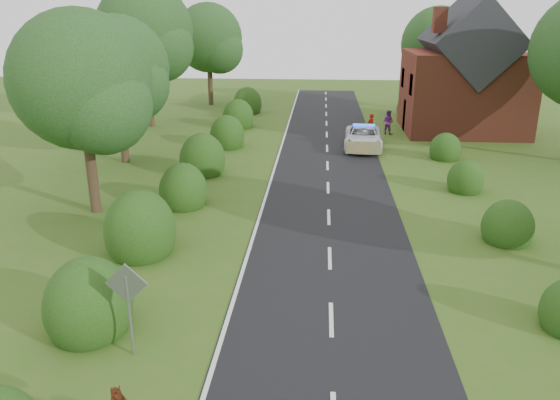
# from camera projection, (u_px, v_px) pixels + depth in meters

# --- Properties ---
(road) EXTENTS (6.00, 70.00, 0.02)m
(road) POSITION_uv_depth(u_px,v_px,m) (328.00, 194.00, 25.64)
(road) COLOR black
(road) RESTS_ON ground
(road_markings) EXTENTS (4.96, 70.00, 0.01)m
(road_markings) POSITION_uv_depth(u_px,v_px,m) (292.00, 208.00, 23.80)
(road_markings) COLOR white
(road_markings) RESTS_ON road
(hedgerow_left) EXTENTS (2.75, 50.41, 3.00)m
(hedgerow_left) POSITION_uv_depth(u_px,v_px,m) (173.00, 199.00, 22.75)
(hedgerow_left) COLOR #213512
(hedgerow_left) RESTS_ON ground
(hedgerow_right) EXTENTS (2.10, 45.78, 2.10)m
(hedgerow_right) POSITION_uv_depth(u_px,v_px,m) (498.00, 216.00, 21.42)
(hedgerow_right) COLOR #213512
(hedgerow_right) RESTS_ON ground
(tree_left_a) EXTENTS (5.74, 5.60, 8.38)m
(tree_left_a) POSITION_uv_depth(u_px,v_px,m) (86.00, 87.00, 21.62)
(tree_left_a) COLOR #332316
(tree_left_a) RESTS_ON ground
(tree_left_b) EXTENTS (5.74, 5.60, 8.07)m
(tree_left_b) POSITION_uv_depth(u_px,v_px,m) (121.00, 72.00, 29.36)
(tree_left_b) COLOR #332316
(tree_left_b) RESTS_ON ground
(tree_left_c) EXTENTS (6.97, 6.80, 10.22)m
(tree_left_c) POSITION_uv_depth(u_px,v_px,m) (148.00, 35.00, 38.35)
(tree_left_c) COLOR #332316
(tree_left_c) RESTS_ON ground
(tree_left_d) EXTENTS (6.15, 6.00, 8.89)m
(tree_left_d) POSITION_uv_depth(u_px,v_px,m) (211.00, 41.00, 47.90)
(tree_left_d) COLOR #332316
(tree_left_d) RESTS_ON ground
(tree_right_c) EXTENTS (6.15, 6.00, 8.58)m
(tree_right_c) POSITION_uv_depth(u_px,v_px,m) (441.00, 47.00, 44.73)
(tree_right_c) COLOR #332316
(tree_right_c) RESTS_ON ground
(road_sign) EXTENTS (1.06, 0.08, 2.53)m
(road_sign) POSITION_uv_depth(u_px,v_px,m) (128.00, 296.00, 13.22)
(road_sign) COLOR gray
(road_sign) RESTS_ON ground
(house) EXTENTS (8.00, 7.40, 9.17)m
(house) POSITION_uv_depth(u_px,v_px,m) (465.00, 77.00, 37.83)
(house) COLOR brown
(house) RESTS_ON ground
(police_van) EXTENTS (2.57, 5.11, 1.52)m
(police_van) POSITION_uv_depth(u_px,v_px,m) (363.00, 137.00, 34.03)
(police_van) COLOR silver
(police_van) RESTS_ON ground
(pedestrian_red) EXTENTS (0.70, 0.70, 1.65)m
(pedestrian_red) POSITION_uv_depth(u_px,v_px,m) (371.00, 126.00, 36.70)
(pedestrian_red) COLOR maroon
(pedestrian_red) RESTS_ON ground
(pedestrian_purple) EXTENTS (1.03, 0.97, 1.69)m
(pedestrian_purple) POSITION_uv_depth(u_px,v_px,m) (388.00, 122.00, 37.87)
(pedestrian_purple) COLOR #6F267B
(pedestrian_purple) RESTS_ON ground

